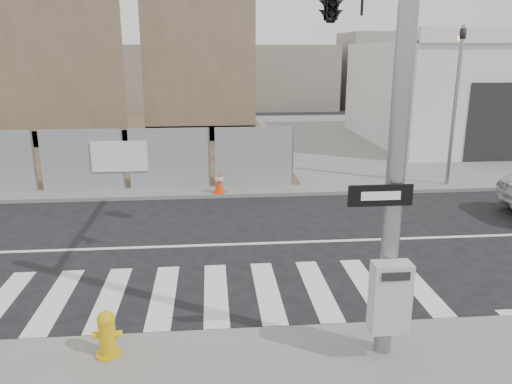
{
  "coord_description": "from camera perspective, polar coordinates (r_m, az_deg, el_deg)",
  "views": [
    {
      "loc": [
        -0.02,
        -11.27,
        4.5
      ],
      "look_at": [
        0.98,
        -0.32,
        1.4
      ],
      "focal_mm": 35.0,
      "sensor_mm": 36.0,
      "label": 1
    }
  ],
  "objects": [
    {
      "name": "ground",
      "position": [
        12.13,
        -4.77,
        -6.08
      ],
      "size": [
        100.0,
        100.0,
        0.0
      ],
      "primitive_type": "plane",
      "color": "black",
      "rests_on": "ground"
    },
    {
      "name": "sidewalk_far",
      "position": [
        25.65,
        -5.12,
        5.72
      ],
      "size": [
        50.0,
        20.0,
        0.12
      ],
      "primitive_type": "cube",
      "color": "slate",
      "rests_on": "ground"
    },
    {
      "name": "signal_pole",
      "position": [
        9.56,
        10.52,
        17.19
      ],
      "size": [
        0.96,
        5.87,
        7.0
      ],
      "color": "gray",
      "rests_on": "sidewalk_near"
    },
    {
      "name": "far_signal_pole",
      "position": [
        17.81,
        22.02,
        11.36
      ],
      "size": [
        0.16,
        0.2,
        5.6
      ],
      "color": "gray",
      "rests_on": "sidewalk_far"
    },
    {
      "name": "concrete_wall_left",
      "position": [
        25.36,
        -21.69,
        12.13
      ],
      "size": [
        6.0,
        1.3,
        8.0
      ],
      "color": "brown",
      "rests_on": "sidewalk_far"
    },
    {
      "name": "concrete_wall_right",
      "position": [
        25.38,
        -6.46,
        13.11
      ],
      "size": [
        5.5,
        1.3,
        8.0
      ],
      "color": "brown",
      "rests_on": "sidewalk_far"
    },
    {
      "name": "auto_shop",
      "position": [
        28.06,
        25.2,
        10.27
      ],
      "size": [
        12.0,
        10.2,
        5.95
      ],
      "color": "silver",
      "rests_on": "sidewalk_far"
    },
    {
      "name": "utility_pole_right",
      "position": [
        18.01,
        16.81,
        17.35
      ],
      "size": [
        1.6,
        0.28,
        10.0
      ],
      "color": "#4D3B24",
      "rests_on": "sidewalk_far"
    },
    {
      "name": "fire_hydrant",
      "position": [
        7.98,
        -16.64,
        -15.25
      ],
      "size": [
        0.46,
        0.46,
        0.72
      ],
      "rotation": [
        0.0,
        0.0,
        0.24
      ],
      "color": "#CD9E0B",
      "rests_on": "sidewalk_near"
    },
    {
      "name": "traffic_cone_c",
      "position": [
        17.55,
        -19.19,
        1.68
      ],
      "size": [
        0.45,
        0.45,
        0.78
      ],
      "rotation": [
        0.0,
        0.0,
        0.15
      ],
      "color": "#FF360D",
      "rests_on": "sidewalk_far"
    },
    {
      "name": "traffic_cone_d",
      "position": [
        16.0,
        -4.22,
        1.11
      ],
      "size": [
        0.46,
        0.46,
        0.71
      ],
      "rotation": [
        0.0,
        0.0,
        -0.33
      ],
      "color": "#E23F0B",
      "rests_on": "sidewalk_far"
    }
  ]
}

